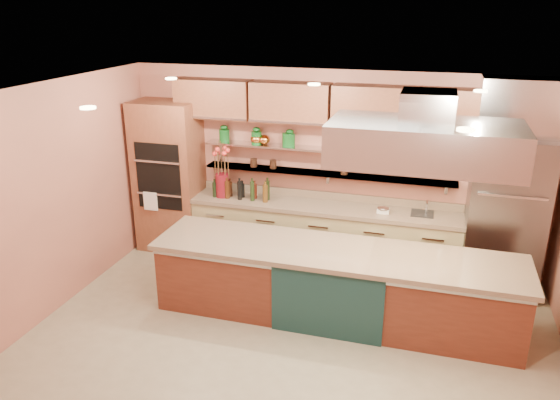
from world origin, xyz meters
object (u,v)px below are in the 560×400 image
(flower_vase, at_px, (222,185))
(kitchen_scale, at_px, (383,209))
(refrigerator, at_px, (505,216))
(copper_kettle, at_px, (264,140))
(island, at_px, (334,284))
(green_canister, at_px, (288,140))

(flower_vase, bearing_deg, kitchen_scale, 0.00)
(refrigerator, relative_size, copper_kettle, 11.98)
(flower_vase, height_order, copper_kettle, copper_kettle)
(island, height_order, kitchen_scale, kitchen_scale)
(refrigerator, height_order, kitchen_scale, refrigerator)
(flower_vase, xyz_separation_m, green_canister, (0.94, 0.22, 0.70))
(island, height_order, green_canister, green_canister)
(island, relative_size, kitchen_scale, 26.27)
(refrigerator, height_order, copper_kettle, refrigerator)
(kitchen_scale, relative_size, copper_kettle, 0.93)
(refrigerator, xyz_separation_m, kitchen_scale, (-1.55, 0.01, -0.07))
(flower_vase, distance_m, kitchen_scale, 2.37)
(island, distance_m, green_canister, 2.28)
(kitchen_scale, relative_size, green_canister, 0.87)
(kitchen_scale, height_order, green_canister, green_canister)
(copper_kettle, bearing_deg, kitchen_scale, -7.04)
(flower_vase, bearing_deg, island, -33.81)
(copper_kettle, xyz_separation_m, green_canister, (0.35, 0.00, 0.02))
(refrigerator, bearing_deg, green_canister, 175.59)
(kitchen_scale, distance_m, green_canister, 1.67)
(kitchen_scale, bearing_deg, flower_vase, 173.20)
(island, bearing_deg, copper_kettle, 132.05)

